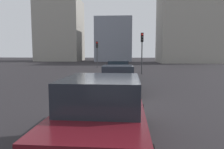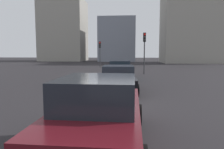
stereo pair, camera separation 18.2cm
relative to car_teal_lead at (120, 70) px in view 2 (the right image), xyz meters
name	(u,v)px [view 2 (the right image)]	position (x,y,z in m)	size (l,w,h in m)	color
ground_plane	(111,104)	(-8.35, 0.07, -0.83)	(160.00, 160.00, 0.20)	black
car_teal_lead	(120,70)	(0.00, 0.00, 0.00)	(4.29, 2.14, 1.52)	#19606B
car_black_second	(118,79)	(-5.95, -0.13, -0.01)	(4.20, 2.18, 1.48)	black
car_maroon_third	(99,113)	(-12.74, 0.02, 0.05)	(4.63, 2.19, 1.64)	#510F16
traffic_light_near_left	(144,45)	(3.84, -2.27, 2.24)	(0.32, 0.30, 4.14)	#2D2D30
traffic_light_near_right	(100,49)	(12.84, 3.39, 1.98)	(0.32, 0.29, 3.76)	#2D2D30
building_facade_left	(192,21)	(28.78, -13.93, 7.97)	(9.14, 11.97, 17.40)	gray
building_facade_center	(117,40)	(35.77, 2.07, 4.55)	(8.45, 8.82, 10.56)	gray
building_facade_right	(64,31)	(37.38, 16.07, 7.13)	(10.30, 10.76, 15.72)	gray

